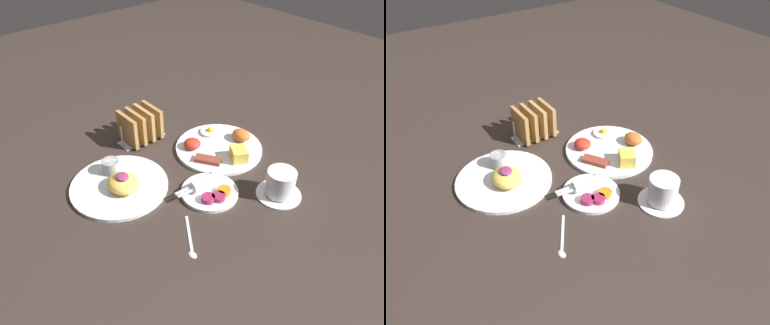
% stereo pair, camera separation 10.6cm
% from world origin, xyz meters
% --- Properties ---
extents(ground_plane, '(3.00, 3.00, 0.00)m').
position_xyz_m(ground_plane, '(0.00, 0.00, 0.00)').
color(ground_plane, '#332823').
extents(plate_breakfast, '(0.27, 0.27, 0.05)m').
position_xyz_m(plate_breakfast, '(0.00, 0.18, 0.01)').
color(plate_breakfast, white).
rests_on(plate_breakfast, ground_plane).
extents(plate_condiments, '(0.15, 0.17, 0.04)m').
position_xyz_m(plate_condiments, '(0.13, 0.02, 0.01)').
color(plate_condiments, white).
rests_on(plate_condiments, ground_plane).
extents(plate_foreground, '(0.27, 0.27, 0.06)m').
position_xyz_m(plate_foreground, '(-0.05, -0.15, 0.01)').
color(plate_foreground, white).
rests_on(plate_foreground, ground_plane).
extents(toast_rack, '(0.10, 0.15, 0.10)m').
position_xyz_m(toast_rack, '(-0.21, 0.03, 0.05)').
color(toast_rack, '#B7B7BC').
rests_on(toast_rack, ground_plane).
extents(coffee_cup, '(0.12, 0.12, 0.08)m').
position_xyz_m(coffee_cup, '(0.25, 0.15, 0.04)').
color(coffee_cup, white).
rests_on(coffee_cup, ground_plane).
extents(teaspoon, '(0.11, 0.08, 0.01)m').
position_xyz_m(teaspoon, '(0.23, -0.13, 0.00)').
color(teaspoon, silver).
rests_on(teaspoon, ground_plane).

